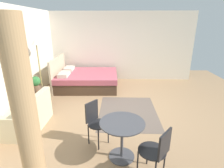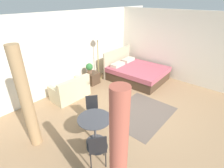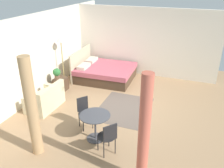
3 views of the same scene
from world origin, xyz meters
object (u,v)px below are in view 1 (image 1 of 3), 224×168
Objects in this scene: cafe_chair_near_window at (158,149)px; potted_plant at (36,82)px; nightstand at (41,96)px; balcony_table at (122,133)px; floor_lamp at (37,49)px; couch at (28,116)px; bed at (86,79)px; cafe_chair_near_couch at (95,119)px.

potted_plant is at bearing 49.73° from cafe_chair_near_window.
nightstand is 0.61× the size of balcony_table.
cafe_chair_near_window is at bearing -135.40° from floor_lamp.
cafe_chair_near_window is (-0.42, -0.51, 0.02)m from balcony_table.
couch is at bearing 67.28° from balcony_table.
potted_plant is (-1.58, 1.11, 0.39)m from bed.
bed is 2.62× the size of cafe_chair_near_window.
potted_plant is at bearing 153.95° from nightstand.
bed is 5.57× the size of potted_plant.
nightstand is 1.17× the size of potted_plant.
potted_plant is 3.12m from balcony_table.
bed is at bearing -16.83° from couch.
nightstand is at bearing 144.28° from bed.
floor_lamp is at bearing 43.49° from balcony_table.
cafe_chair_near_window is at bearing -156.30° from bed.
bed reaches higher than nightstand.
couch is 1.60× the size of balcony_table.
couch is 1.65m from cafe_chair_near_couch.
floor_lamp is 2.16× the size of cafe_chair_near_couch.
cafe_chair_near_window is (-3.01, -2.97, -1.02)m from floor_lamp.
potted_plant is (1.15, 0.29, 0.41)m from couch.
cafe_chair_near_window is 1.00× the size of cafe_chair_near_couch.
balcony_table is at bearing -112.72° from couch.
potted_plant is 3.77m from cafe_chair_near_window.
couch is at bearing -165.95° from potted_plant.
bed reaches higher than cafe_chair_near_couch.
floor_lamp is at bearing 44.60° from cafe_chair_near_window.
potted_plant is 0.47× the size of cafe_chair_near_window.
potted_plant is at bearing 49.54° from balcony_table.
couch is at bearing 73.59° from cafe_chair_near_couch.
couch is at bearing -169.19° from nightstand.
bed is 1.82m from nightstand.
bed is 1.83× the size of couch.
couch is 2.90m from cafe_chair_near_window.
cafe_chair_near_couch is at bearing 51.29° from balcony_table.
potted_plant is at bearing -170.29° from floor_lamp.
balcony_table reaches higher than nightstand.
cafe_chair_near_window is at bearing -129.37° from balcony_table.
potted_plant reaches higher than cafe_chair_near_window.
couch is at bearing -167.39° from floor_lamp.
bed is at bearing -35.16° from potted_plant.
couch is 2.17m from floor_lamp.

